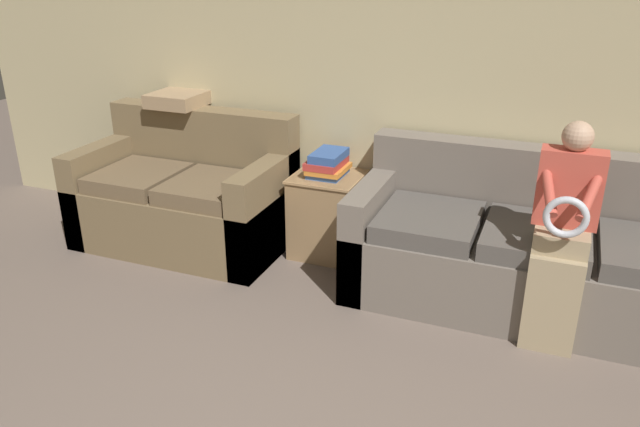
% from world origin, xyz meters
% --- Properties ---
extents(wall_back, '(7.74, 0.06, 2.55)m').
position_xyz_m(wall_back, '(0.00, 3.14, 1.27)').
color(wall_back, '#C6B789').
rests_on(wall_back, ground_plane).
extents(couch_main, '(2.19, 0.89, 0.90)m').
position_xyz_m(couch_main, '(0.69, 2.68, 0.33)').
color(couch_main, '#70665B').
rests_on(couch_main, ground_plane).
extents(couch_side, '(1.50, 0.86, 0.95)m').
position_xyz_m(couch_side, '(-1.76, 2.66, 0.34)').
color(couch_side, brown).
rests_on(couch_side, ground_plane).
extents(child_left_seated, '(0.33, 0.37, 1.23)m').
position_xyz_m(child_left_seated, '(0.82, 2.31, 0.66)').
color(child_left_seated, tan).
rests_on(child_left_seated, ground_plane).
extents(side_shelf, '(0.47, 0.47, 0.59)m').
position_xyz_m(side_shelf, '(-0.72, 2.86, 0.30)').
color(side_shelf, '#9E7A51').
rests_on(side_shelf, ground_plane).
extents(book_stack, '(0.25, 0.32, 0.17)m').
position_xyz_m(book_stack, '(-0.72, 2.87, 0.67)').
color(book_stack, '#33569E').
rests_on(book_stack, side_shelf).
extents(throw_pillow, '(0.37, 0.37, 0.10)m').
position_xyz_m(throw_pillow, '(-1.96, 2.95, 1.00)').
color(throw_pillow, '#A38460').
rests_on(throw_pillow, couch_side).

